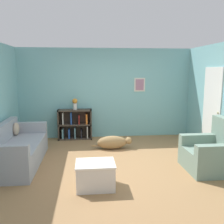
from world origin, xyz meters
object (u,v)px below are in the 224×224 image
Objects in this scene: recliner_chair at (212,153)px; coffee_table at (95,174)px; vase at (75,103)px; bookshelf at (75,125)px; dog at (113,142)px; couch at (16,150)px.

recliner_chair reaches higher than coffee_table.
vase reaches higher than recliner_chair.
vase is at bearing 98.50° from coffee_table.
recliner_chair is (2.82, -2.60, -0.06)m from bookshelf.
vase is (0.01, -0.02, 0.63)m from bookshelf.
dog is at bearing 75.88° from coffee_table.
couch is 3.14× the size of coffee_table.
couch is at bearing -158.43° from dog.
recliner_chair is 2.40m from dog.
coffee_table is at bearing -37.14° from couch.
recliner_chair is at bearing -42.56° from vase.
vase is at bearing 133.79° from dog.
recliner_chair is 2.40m from coffee_table.
couch is 4.02m from recliner_chair.
recliner_chair reaches higher than dog.
coffee_table is 3.23m from vase.
dog is (0.52, 2.07, -0.07)m from coffee_table.
recliner_chair reaches higher than bookshelf.
bookshelf reaches higher than dog.
vase reaches higher than coffee_table.
bookshelf is at bearing 119.51° from vase.
dog is (2.14, 0.85, -0.14)m from couch.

